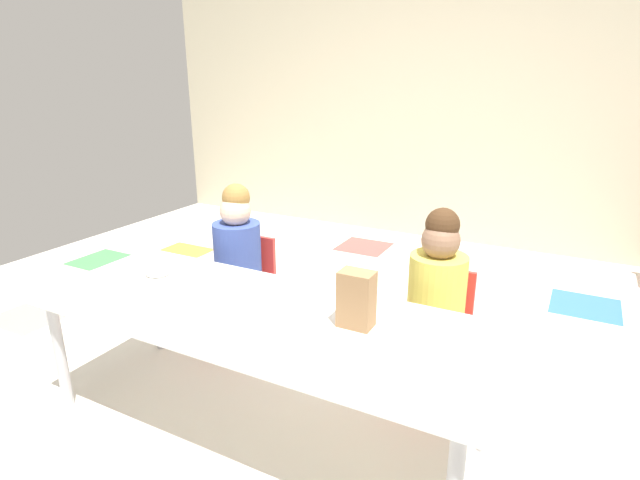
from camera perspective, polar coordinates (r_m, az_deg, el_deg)
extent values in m
cube|color=silver|center=(2.90, -0.89, -12.54)|extent=(5.75, 4.84, 0.02)
cube|color=#336BB2|center=(3.44, -3.91, -7.18)|extent=(0.43, 0.43, 0.00)
cube|color=gray|center=(3.76, -29.67, -7.36)|extent=(0.43, 0.43, 0.00)
cube|color=#336BB2|center=(3.83, 27.90, -6.64)|extent=(0.43, 0.43, 0.00)
cube|color=silver|center=(2.73, 7.69, -14.47)|extent=(0.43, 0.43, 0.00)
cube|color=#B24C47|center=(4.55, 4.99, -0.74)|extent=(0.43, 0.43, 0.00)
cube|color=orange|center=(4.54, -15.55, -1.40)|extent=(0.43, 0.43, 0.00)
cube|color=#478C51|center=(4.58, -23.51, -2.12)|extent=(0.43, 0.43, 0.00)
cube|color=#B24C47|center=(3.10, -8.32, -10.27)|extent=(0.43, 0.43, 0.00)
cube|color=beige|center=(4.76, 13.71, 16.29)|extent=(5.75, 0.10, 2.71)
cube|color=white|center=(2.08, -7.07, -8.33)|extent=(1.93, 0.72, 0.04)
cylinder|color=#B2B2B7|center=(2.61, -27.41, -11.55)|extent=(0.05, 0.05, 0.53)
cylinder|color=#B2B2B7|center=(2.94, -17.98, -7.02)|extent=(0.05, 0.05, 0.53)
cylinder|color=#B2B2B7|center=(2.18, 18.65, -16.35)|extent=(0.05, 0.05, 0.53)
cube|color=red|center=(2.89, -9.10, -5.93)|extent=(0.32, 0.30, 0.03)
cube|color=red|center=(2.95, -7.52, -2.23)|extent=(0.29, 0.02, 0.30)
cylinder|color=#384C99|center=(2.81, -9.33, -1.82)|extent=(0.28, 0.28, 0.38)
sphere|color=beige|center=(2.73, -9.60, 3.31)|extent=(0.17, 0.17, 0.17)
sphere|color=olive|center=(2.72, -9.52, 4.79)|extent=(0.15, 0.15, 0.15)
cylinder|color=red|center=(2.94, -12.70, -8.92)|extent=(0.02, 0.02, 0.28)
cylinder|color=red|center=(2.79, -8.21, -10.27)|extent=(0.02, 0.02, 0.28)
cylinder|color=red|center=(3.12, -9.62, -7.08)|extent=(0.02, 0.02, 0.28)
cylinder|color=red|center=(2.98, -5.27, -8.22)|extent=(0.02, 0.02, 0.28)
cube|color=red|center=(2.45, 12.71, -10.81)|extent=(0.32, 0.30, 0.03)
cube|color=red|center=(2.51, 13.87, -6.29)|extent=(0.29, 0.02, 0.30)
cylinder|color=#D8C64C|center=(2.35, 13.08, -6.10)|extent=(0.27, 0.27, 0.38)
sphere|color=#8C664C|center=(2.26, 13.54, -0.07)|extent=(0.17, 0.17, 0.17)
sphere|color=#472D19|center=(2.25, 13.75, 1.70)|extent=(0.15, 0.15, 0.15)
cylinder|color=red|center=(2.45, 8.37, -14.59)|extent=(0.02, 0.02, 0.28)
cylinder|color=red|center=(2.39, 14.94, -15.96)|extent=(0.02, 0.02, 0.28)
cylinder|color=red|center=(2.66, 10.30, -11.83)|extent=(0.02, 0.02, 0.28)
cylinder|color=red|center=(2.61, 16.30, -12.99)|extent=(0.02, 0.02, 0.28)
cube|color=#9E754C|center=(1.89, 4.16, -6.72)|extent=(0.13, 0.09, 0.22)
cylinder|color=white|center=(2.50, -17.90, -3.89)|extent=(0.18, 0.18, 0.01)
cylinder|color=white|center=(2.01, -7.83, -8.63)|extent=(0.18, 0.18, 0.01)
torus|color=white|center=(2.49, -17.95, -3.45)|extent=(0.11, 0.11, 0.03)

